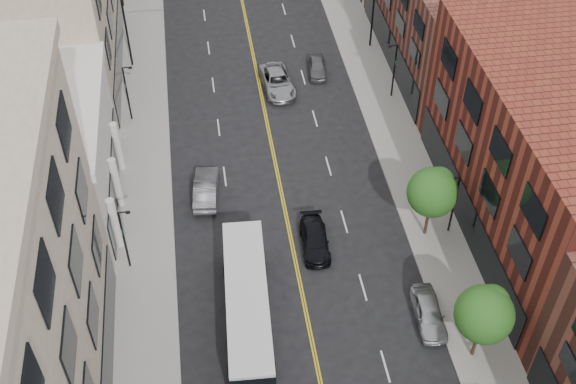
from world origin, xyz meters
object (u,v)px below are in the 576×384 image
car_lane_a (315,240)px  car_lane_c (317,67)px  car_parked_far (429,313)px  city_bus (247,305)px  car_lane_behind (206,188)px  car_lane_b (277,81)px

car_lane_a → car_lane_c: 20.84m
car_lane_c → car_parked_far: bearing=-79.0°
city_bus → car_lane_a: (5.18, 5.64, -1.09)m
car_lane_behind → car_lane_b: (7.00, 12.53, -0.02)m
car_lane_a → car_lane_c: size_ratio=1.19×
car_lane_a → car_lane_b: size_ratio=0.81×
car_lane_a → car_lane_c: (3.83, 20.49, -0.01)m
car_parked_far → car_lane_b: size_ratio=0.78×
car_parked_far → car_lane_a: 9.25m
car_parked_far → car_lane_b: 26.39m
car_lane_behind → city_bus: bearing=105.0°
car_parked_far → car_lane_b: bearing=105.5°
car_parked_far → car_lane_behind: bearing=137.0°
city_bus → car_parked_far: city_bus is taller
car_lane_a → car_parked_far: bearing=-48.1°
car_parked_far → car_lane_a: car_parked_far is taller
city_bus → car_lane_a: bearing=50.4°
car_lane_behind → car_lane_b: 14.35m
car_lane_b → car_lane_c: 4.27m
city_bus → car_lane_a: city_bus is taller
car_lane_a → car_lane_b: 18.61m
car_lane_c → car_lane_a: bearing=-93.9°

